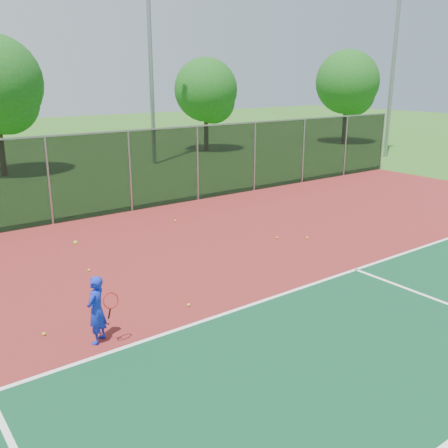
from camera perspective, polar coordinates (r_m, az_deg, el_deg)
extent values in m
plane|color=#275C1A|center=(10.55, 20.66, -12.29)|extent=(120.00, 120.00, 0.00)
cube|color=maroon|center=(11.59, 12.36, -8.84)|extent=(30.00, 20.00, 0.02)
cube|color=white|center=(13.60, 14.83, -5.05)|extent=(22.00, 0.10, 0.00)
cube|color=black|center=(18.90, -10.69, 5.91)|extent=(30.00, 0.04, 3.00)
cube|color=gray|center=(18.69, -10.93, 10.43)|extent=(30.00, 0.06, 0.06)
imported|color=#1427C1|center=(9.80, -14.38, -9.47)|extent=(0.58, 0.56, 1.34)
cylinder|color=black|center=(9.65, -12.96, -9.92)|extent=(0.03, 0.15, 0.27)
torus|color=#A51414|center=(9.43, -12.83, -8.52)|extent=(0.30, 0.13, 0.29)
sphere|color=#C1DA19|center=(9.31, -16.62, -2.04)|extent=(0.07, 0.07, 0.07)
sphere|color=#C1DA19|center=(11.18, -4.07, -9.20)|extent=(0.07, 0.07, 0.07)
sphere|color=#C1DA19|center=(15.71, 6.10, -1.56)|extent=(0.07, 0.07, 0.07)
sphere|color=#C1DA19|center=(13.50, -15.18, -5.12)|extent=(0.07, 0.07, 0.07)
sphere|color=#C1DA19|center=(10.60, -19.89, -11.73)|extent=(0.07, 0.07, 0.07)
sphere|color=#C1DA19|center=(17.56, -5.58, 0.40)|extent=(0.07, 0.07, 0.07)
sphere|color=#C1DA19|center=(15.82, 9.49, -1.56)|extent=(0.07, 0.07, 0.07)
cylinder|color=gray|center=(29.36, -8.46, 19.56)|extent=(0.24, 0.24, 13.13)
cylinder|color=gray|center=(33.41, 18.94, 18.50)|extent=(0.24, 0.24, 13.13)
cylinder|color=#342513|center=(28.08, -24.09, 7.78)|extent=(0.30, 0.30, 2.68)
sphere|color=#144C15|center=(27.68, -23.70, 12.70)|extent=(3.27, 3.27, 3.27)
cylinder|color=#342513|center=(34.61, -2.05, 10.30)|extent=(0.30, 0.30, 2.37)
sphere|color=#144C15|center=(34.42, -2.10, 15.09)|extent=(4.21, 4.21, 4.21)
sphere|color=#144C15|center=(34.43, -1.23, 13.78)|extent=(2.89, 2.89, 2.89)
cylinder|color=#342513|center=(39.73, 13.58, 10.84)|extent=(0.30, 0.30, 2.63)
sphere|color=#144C15|center=(39.57, 13.91, 15.48)|extent=(4.68, 4.68, 4.68)
sphere|color=#144C15|center=(39.70, 14.54, 14.17)|extent=(3.22, 3.22, 3.22)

